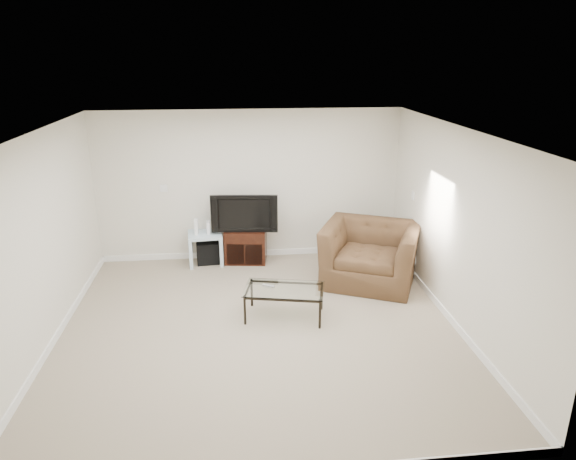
{
  "coord_description": "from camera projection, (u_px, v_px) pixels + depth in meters",
  "views": [
    {
      "loc": [
        -0.27,
        -5.8,
        3.33
      ],
      "look_at": [
        0.5,
        1.2,
        0.9
      ],
      "focal_mm": 32.0,
      "sensor_mm": 36.0,
      "label": 1
    }
  ],
  "objects": [
    {
      "name": "floor",
      "position": [
        259.0,
        328.0,
        6.57
      ],
      "size": [
        5.0,
        5.0,
        0.0
      ],
      "primitive_type": "plane",
      "color": "tan",
      "rests_on": "ground"
    },
    {
      "name": "plate_right_switch",
      "position": [
        413.0,
        196.0,
        7.92
      ],
      "size": [
        0.02,
        0.09,
        0.13
      ],
      "primitive_type": "cube",
      "color": "white",
      "rests_on": "wall_right"
    },
    {
      "name": "side_table",
      "position": [
        206.0,
        248.0,
        8.55
      ],
      "size": [
        0.59,
        0.59,
        0.52
      ],
      "primitive_type": null,
      "rotation": [
        0.0,
        0.0,
        0.08
      ],
      "color": "silver",
      "rests_on": "floor"
    },
    {
      "name": "television",
      "position": [
        245.0,
        212.0,
        8.39
      ],
      "size": [
        1.02,
        0.3,
        0.62
      ],
      "primitive_type": "imported",
      "rotation": [
        0.0,
        0.0,
        -0.1
      ],
      "color": "black",
      "rests_on": "tv_stand"
    },
    {
      "name": "game_case",
      "position": [
        208.0,
        227.0,
        8.42
      ],
      "size": [
        0.06,
        0.15,
        0.21
      ],
      "primitive_type": "cube",
      "rotation": [
        0.0,
        0.0,
        0.02
      ],
      "color": "silver",
      "rests_on": "side_table"
    },
    {
      "name": "game_console",
      "position": [
        196.0,
        227.0,
        8.38
      ],
      "size": [
        0.06,
        0.18,
        0.24
      ],
      "primitive_type": "cube",
      "rotation": [
        0.0,
        0.0,
        0.01
      ],
      "color": "white",
      "rests_on": "side_table"
    },
    {
      "name": "ceiling",
      "position": [
        255.0,
        132.0,
        5.75
      ],
      "size": [
        5.0,
        5.0,
        0.0
      ],
      "primitive_type": "plane",
      "color": "white",
      "rests_on": "ground"
    },
    {
      "name": "dvd_player",
      "position": [
        245.0,
        235.0,
        8.51
      ],
      "size": [
        0.41,
        0.31,
        0.05
      ],
      "primitive_type": "cube",
      "rotation": [
        0.0,
        0.0,
        -0.14
      ],
      "color": "black",
      "rests_on": "tv_stand"
    },
    {
      "name": "plate_right_outlet",
      "position": [
        415.0,
        260.0,
        7.95
      ],
      "size": [
        0.02,
        0.08,
        0.12
      ],
      "primitive_type": "cube",
      "color": "white",
      "rests_on": "wall_right"
    },
    {
      "name": "subwoofer",
      "position": [
        208.0,
        251.0,
        8.6
      ],
      "size": [
        0.4,
        0.4,
        0.36
      ],
      "primitive_type": "cube",
      "rotation": [
        0.0,
        0.0,
        0.1
      ],
      "color": "black",
      "rests_on": "floor"
    },
    {
      "name": "wall_right",
      "position": [
        457.0,
        229.0,
        6.42
      ],
      "size": [
        0.02,
        5.0,
        2.5
      ],
      "primitive_type": "cube",
      "color": "silver",
      "rests_on": "ground"
    },
    {
      "name": "remote",
      "position": [
        268.0,
        286.0,
        6.79
      ],
      "size": [
        0.16,
        0.12,
        0.02
      ],
      "primitive_type": "cube",
      "rotation": [
        0.0,
        0.0,
        -0.51
      ],
      "color": "#B2B2B7",
      "rests_on": "coffee_table"
    },
    {
      "name": "wall_left",
      "position": [
        41.0,
        244.0,
        5.9
      ],
      "size": [
        0.02,
        5.0,
        2.5
      ],
      "primitive_type": "cube",
      "color": "silver",
      "rests_on": "ground"
    },
    {
      "name": "recliner",
      "position": [
        371.0,
        245.0,
        7.72
      ],
      "size": [
        1.63,
        1.39,
        1.21
      ],
      "primitive_type": "imported",
      "rotation": [
        0.0,
        0.0,
        -0.43
      ],
      "color": "brown",
      "rests_on": "floor"
    },
    {
      "name": "wall_back",
      "position": [
        250.0,
        186.0,
        8.51
      ],
      "size": [
        5.0,
        0.02,
        2.5
      ],
      "primitive_type": "cube",
      "color": "silver",
      "rests_on": "ground"
    },
    {
      "name": "plate_back",
      "position": [
        164.0,
        188.0,
        8.35
      ],
      "size": [
        0.12,
        0.02,
        0.12
      ],
      "primitive_type": "cube",
      "color": "white",
      "rests_on": "wall_back"
    },
    {
      "name": "coffee_table",
      "position": [
        284.0,
        303.0,
        6.79
      ],
      "size": [
        1.14,
        0.8,
        0.41
      ],
      "primitive_type": null,
      "rotation": [
        0.0,
        0.0,
        -0.22
      ],
      "color": "black",
      "rests_on": "floor"
    },
    {
      "name": "tv_stand",
      "position": [
        246.0,
        245.0,
        8.61
      ],
      "size": [
        0.73,
        0.56,
        0.56
      ],
      "primitive_type": null,
      "rotation": [
        0.0,
        0.0,
        -0.14
      ],
      "color": "black",
      "rests_on": "floor"
    }
  ]
}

